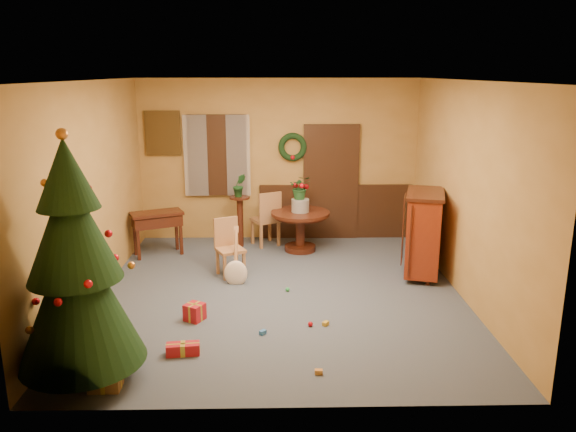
{
  "coord_description": "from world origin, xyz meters",
  "views": [
    {
      "loc": [
        -0.05,
        -7.32,
        3.02
      ],
      "look_at": [
        0.12,
        0.4,
        1.02
      ],
      "focal_mm": 35.0,
      "sensor_mm": 36.0,
      "label": 1
    }
  ],
  "objects_px": {
    "dining_table": "(300,223)",
    "writing_desk": "(157,223)",
    "christmas_tree": "(75,268)",
    "chair_near": "(229,245)",
    "sideboard": "(423,231)"
  },
  "relations": [
    {
      "from": "writing_desk",
      "to": "sideboard",
      "type": "relative_size",
      "value": 0.72
    },
    {
      "from": "christmas_tree",
      "to": "writing_desk",
      "type": "distance_m",
      "value": 4.04
    },
    {
      "from": "chair_near",
      "to": "dining_table",
      "type": "bearing_deg",
      "value": 45.18
    },
    {
      "from": "chair_near",
      "to": "christmas_tree",
      "type": "height_order",
      "value": "christmas_tree"
    },
    {
      "from": "writing_desk",
      "to": "dining_table",
      "type": "bearing_deg",
      "value": 4.2
    },
    {
      "from": "dining_table",
      "to": "chair_near",
      "type": "relative_size",
      "value": 1.15
    },
    {
      "from": "dining_table",
      "to": "christmas_tree",
      "type": "relative_size",
      "value": 0.4
    },
    {
      "from": "christmas_tree",
      "to": "dining_table",
      "type": "bearing_deg",
      "value": 60.75
    },
    {
      "from": "dining_table",
      "to": "writing_desk",
      "type": "relative_size",
      "value": 1.08
    },
    {
      "from": "christmas_tree",
      "to": "writing_desk",
      "type": "bearing_deg",
      "value": 91.02
    },
    {
      "from": "dining_table",
      "to": "chair_near",
      "type": "distance_m",
      "value": 1.61
    },
    {
      "from": "chair_near",
      "to": "christmas_tree",
      "type": "bearing_deg",
      "value": -111.62
    },
    {
      "from": "sideboard",
      "to": "christmas_tree",
      "type": "bearing_deg",
      "value": -144.77
    },
    {
      "from": "chair_near",
      "to": "sideboard",
      "type": "height_order",
      "value": "sideboard"
    },
    {
      "from": "dining_table",
      "to": "writing_desk",
      "type": "bearing_deg",
      "value": -175.8
    }
  ]
}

